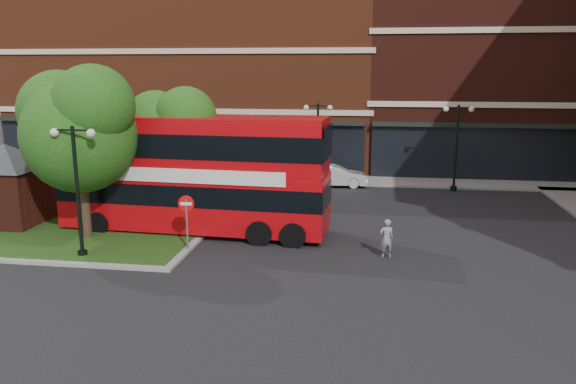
% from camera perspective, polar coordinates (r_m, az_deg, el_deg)
% --- Properties ---
extents(ground, '(120.00, 120.00, 0.00)m').
position_cam_1_polar(ground, '(20.56, -6.65, -7.62)').
color(ground, black).
rests_on(ground, ground).
extents(pavement_far, '(44.00, 3.00, 0.12)m').
position_cam_1_polar(pavement_far, '(36.17, 0.13, 1.37)').
color(pavement_far, slate).
rests_on(pavement_far, ground).
extents(terrace_far_left, '(26.00, 12.00, 14.00)m').
position_cam_1_polar(terrace_far_left, '(44.60, -8.87, 12.30)').
color(terrace_far_left, brown).
rests_on(terrace_far_left, ground).
extents(terrace_far_right, '(18.00, 12.00, 16.00)m').
position_cam_1_polar(terrace_far_right, '(43.52, 20.77, 12.98)').
color(terrace_far_right, '#471911').
rests_on(terrace_far_right, ground).
extents(traffic_island, '(12.60, 7.60, 0.15)m').
position_cam_1_polar(traffic_island, '(26.25, -22.04, -3.84)').
color(traffic_island, gray).
rests_on(traffic_island, ground).
extents(kiosk, '(6.51, 6.51, 3.60)m').
position_cam_1_polar(kiosk, '(28.19, -26.66, 1.51)').
color(kiosk, '#471911').
rests_on(kiosk, traffic_island).
extents(tree_island_west, '(5.40, 4.71, 7.21)m').
position_cam_1_polar(tree_island_west, '(24.34, -20.58, 6.41)').
color(tree_island_west, '#2D2116').
rests_on(tree_island_west, ground).
extents(tree_island_east, '(4.46, 3.90, 6.29)m').
position_cam_1_polar(tree_island_east, '(25.39, -11.76, 5.91)').
color(tree_island_east, '#2D2116').
rests_on(tree_island_east, ground).
extents(lamp_island, '(1.72, 0.36, 5.00)m').
position_cam_1_polar(lamp_island, '(22.03, -20.65, 0.66)').
color(lamp_island, black).
rests_on(lamp_island, ground).
extents(lamp_far_left, '(1.72, 0.36, 5.00)m').
position_cam_1_polar(lamp_far_left, '(33.53, 3.03, 5.26)').
color(lamp_far_left, black).
rests_on(lamp_far_left, ground).
extents(lamp_far_right, '(1.72, 0.36, 5.00)m').
position_cam_1_polar(lamp_far_right, '(33.72, 16.74, 4.80)').
color(lamp_far_right, black).
rests_on(lamp_far_right, ground).
extents(bus, '(11.74, 3.28, 4.43)m').
position_cam_1_polar(bus, '(24.44, -9.63, 2.59)').
color(bus, '#B3070C').
rests_on(bus, ground).
extents(woman, '(0.62, 0.48, 1.50)m').
position_cam_1_polar(woman, '(21.56, 9.97, -4.66)').
color(woman, gray).
rests_on(woman, ground).
extents(car_silver, '(4.33, 1.82, 1.46)m').
position_cam_1_polar(car_silver, '(35.72, -5.17, 2.28)').
color(car_silver, '#A8ABAF').
rests_on(car_silver, ground).
extents(car_white, '(4.09, 1.79, 1.31)m').
position_cam_1_polar(car_white, '(34.06, 4.71, 1.65)').
color(car_white, silver).
rests_on(car_white, ground).
extents(no_entry_sign, '(0.62, 0.10, 2.26)m').
position_cam_1_polar(no_entry_sign, '(21.96, -10.28, -2.02)').
color(no_entry_sign, slate).
rests_on(no_entry_sign, ground).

